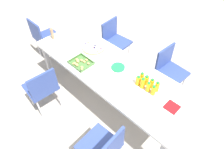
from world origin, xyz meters
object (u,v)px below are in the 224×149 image
(juice_bottle_1, at_px, (152,83))
(juice_bottle_3, at_px, (142,77))
(cardboard_tube, at_px, (52,34))
(juice_bottle_7, at_px, (138,81))
(juice_bottle_4, at_px, (153,90))
(plate_stack, at_px, (118,67))
(chair_end, at_px, (43,36))
(snack_tray, at_px, (81,63))
(fruit_pizza, at_px, (93,47))
(chair_near_right, at_px, (114,39))
(party_table, at_px, (109,71))
(juice_bottle_2, at_px, (146,80))
(juice_bottle_0, at_px, (157,87))
(juice_bottle_5, at_px, (148,87))
(chair_near_left, at_px, (169,68))
(chair_far_right, at_px, (42,87))
(juice_bottle_6, at_px, (143,83))
(chair_far_left, at_px, (103,148))
(napkin_stack, at_px, (172,107))

(juice_bottle_1, height_order, juice_bottle_3, same)
(cardboard_tube, bearing_deg, juice_bottle_7, -173.62)
(juice_bottle_4, height_order, juice_bottle_7, juice_bottle_4)
(juice_bottle_3, distance_m, plate_stack, 0.38)
(chair_end, distance_m, juice_bottle_4, 2.35)
(snack_tray, bearing_deg, fruit_pizza, -69.62)
(chair_near_right, relative_size, plate_stack, 4.46)
(party_table, xyz_separation_m, chair_end, (1.63, 0.07, -0.17))
(juice_bottle_1, relative_size, cardboard_tube, 0.73)
(juice_bottle_2, distance_m, juice_bottle_3, 0.07)
(juice_bottle_0, height_order, juice_bottle_4, juice_bottle_0)
(fruit_pizza, bearing_deg, juice_bottle_4, 174.93)
(juice_bottle_0, height_order, juice_bottle_5, same)
(juice_bottle_3, height_order, juice_bottle_7, juice_bottle_7)
(chair_near_left, xyz_separation_m, cardboard_tube, (1.61, 0.94, 0.32))
(chair_far_right, height_order, juice_bottle_1, juice_bottle_1)
(chair_near_left, height_order, snack_tray, chair_near_left)
(chair_near_right, bearing_deg, juice_bottle_5, 56.31)
(party_table, bearing_deg, chair_near_right, -50.75)
(party_table, height_order, juice_bottle_4, juice_bottle_4)
(chair_far_right, height_order, cardboard_tube, cardboard_tube)
(chair_far_right, height_order, juice_bottle_0, juice_bottle_0)
(chair_near_right, xyz_separation_m, juice_bottle_2, (-1.17, 0.66, 0.29))
(chair_end, relative_size, fruit_pizza, 2.39)
(juice_bottle_6, distance_m, fruit_pizza, 1.02)
(juice_bottle_1, xyz_separation_m, juice_bottle_7, (0.15, 0.08, 0.00))
(party_table, height_order, juice_bottle_6, juice_bottle_6)
(chair_far_left, xyz_separation_m, juice_bottle_3, (0.21, -0.89, 0.29))
(chair_near_left, relative_size, juice_bottle_3, 6.14)
(juice_bottle_5, bearing_deg, juice_bottle_3, -27.24)
(juice_bottle_5, relative_size, plate_stack, 0.78)
(juice_bottle_6, xyz_separation_m, fruit_pizza, (1.01, -0.11, -0.06))
(juice_bottle_2, bearing_deg, juice_bottle_0, 179.97)
(plate_stack, bearing_deg, fruit_pizza, -6.23)
(chair_far_right, bearing_deg, fruit_pizza, -1.15)
(party_table, distance_m, juice_bottle_6, 0.56)
(chair_end, height_order, snack_tray, chair_end)
(juice_bottle_0, xyz_separation_m, juice_bottle_1, (0.08, -0.00, -0.01))
(party_table, distance_m, juice_bottle_1, 0.64)
(chair_near_right, xyz_separation_m, cardboard_tube, (0.48, 0.91, 0.32))
(party_table, height_order, plate_stack, plate_stack)
(fruit_pizza, height_order, plate_stack, fruit_pizza)
(chair_far_right, distance_m, snack_tray, 0.63)
(chair_near_right, xyz_separation_m, juice_bottle_5, (-1.25, 0.73, 0.30))
(chair_far_left, height_order, napkin_stack, chair_far_left)
(chair_near_right, xyz_separation_m, snack_tray, (-0.29, 0.99, 0.24))
(napkin_stack, bearing_deg, juice_bottle_3, -9.88)
(party_table, distance_m, cardboard_tube, 1.13)
(chair_near_right, relative_size, chair_near_left, 1.00)
(plate_stack, bearing_deg, juice_bottle_0, -177.09)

